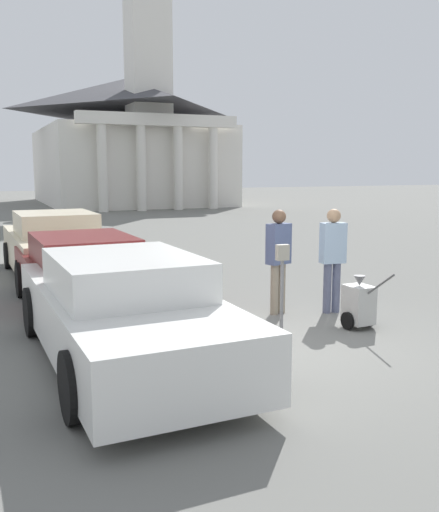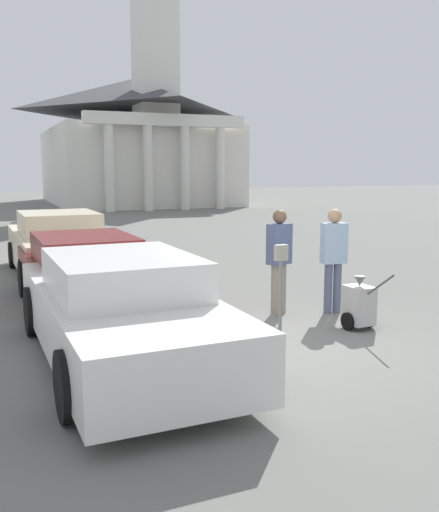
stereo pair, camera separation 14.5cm
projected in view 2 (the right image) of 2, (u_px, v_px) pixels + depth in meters
The scene contains 9 objects.
ground_plane at pixel (290, 343), 8.25m from camera, with size 120.00×120.00×0.00m, color slate.
parked_car_white at pixel (120, 310), 7.41m from camera, with size 2.17×5.32×1.43m.
parked_car_maroon at pixel (84, 274), 10.08m from camera, with size 2.04×5.03×1.35m.
parked_car_cream at pixel (59, 246), 13.34m from camera, with size 2.13×4.91×1.50m.
parking_meter at pixel (281, 276), 7.95m from camera, with size 0.18×0.09×1.45m.
person_worker at pixel (279, 255), 9.73m from camera, with size 0.47×0.34×1.81m.
person_supervisor at pixel (334, 254), 9.80m from camera, with size 0.44×0.27×1.81m.
equipment_cart at pixel (359, 305), 8.91m from camera, with size 0.48×0.99×1.00m.
church at pixel (135, 135), 40.50m from camera, with size 11.65×16.13×21.75m.
Camera 2 is at (-3.97, -6.97, 2.50)m, focal length 40.00 mm.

